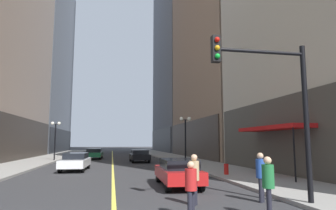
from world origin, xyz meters
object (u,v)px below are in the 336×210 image
object	(u,v)px
car_black	(139,155)
pedestrian_in_blue_hoodie	(261,173)
pedestrian_in_tan_trench	(194,175)
pedestrian_in_red_jacket	(191,185)
street_lamp_right_mid	(185,130)
pedestrian_in_green_parka	(268,182)
car_green	(94,153)
traffic_light_near_right	(277,94)
street_lamp_left_far	(55,132)
car_red	(178,171)
car_white	(76,161)
fire_hydrant_right	(226,170)

from	to	relation	value
car_black	pedestrian_in_blue_hoodie	xyz separation A→B (m)	(2.38, -22.00, 0.31)
pedestrian_in_blue_hoodie	pedestrian_in_tan_trench	bearing A→B (deg)	-178.98
pedestrian_in_red_jacket	street_lamp_right_mid	xyz separation A→B (m)	(4.27, 17.63, 2.34)
pedestrian_in_red_jacket	pedestrian_in_green_parka	xyz separation A→B (m)	(2.16, -0.42, 0.09)
pedestrian_in_green_parka	car_green	bearing A→B (deg)	101.94
pedestrian_in_red_jacket	street_lamp_right_mid	distance (m)	18.29
car_black	pedestrian_in_tan_trench	xyz separation A→B (m)	(-0.13, -22.04, 0.28)
car_black	traffic_light_near_right	xyz separation A→B (m)	(2.52, -23.07, 3.02)
pedestrian_in_red_jacket	pedestrian_in_green_parka	size ratio (longest dim) A/B	0.92
street_lamp_left_far	pedestrian_in_tan_trench	bearing A→B (deg)	-69.99
car_red	car_white	size ratio (longest dim) A/B	0.99
car_white	street_lamp_left_far	distance (m)	12.25
car_red	street_lamp_left_far	xyz separation A→B (m)	(-9.48, 20.70, 2.54)
pedestrian_in_green_parka	car_black	bearing A→B (deg)	93.46
pedestrian_in_green_parka	street_lamp_left_far	world-z (taller)	street_lamp_left_far
pedestrian_in_green_parka	car_red	bearing A→B (deg)	100.76
pedestrian_in_green_parka	fire_hydrant_right	bearing A→B (deg)	74.94
traffic_light_near_right	street_lamp_left_far	distance (m)	28.55
car_white	traffic_light_near_right	size ratio (longest dim) A/B	0.85
pedestrian_in_green_parka	street_lamp_right_mid	world-z (taller)	street_lamp_right_mid
car_black	pedestrian_in_blue_hoodie	world-z (taller)	pedestrian_in_blue_hoodie
car_white	pedestrian_in_red_jacket	xyz separation A→B (m)	(4.91, -15.23, 0.20)
car_white	traffic_light_near_right	distance (m)	16.97
car_red	street_lamp_right_mid	distance (m)	12.40
car_black	street_lamp_left_far	distance (m)	10.01
car_white	car_black	world-z (taller)	same
street_lamp_left_far	car_white	bearing A→B (deg)	-72.46
traffic_light_near_right	pedestrian_in_red_jacket	bearing A→B (deg)	-168.63
car_white	street_lamp_right_mid	xyz separation A→B (m)	(9.19, 2.40, 2.54)
car_white	car_black	xyz separation A→B (m)	(5.62, 8.49, -0.00)
car_black	pedestrian_in_blue_hoodie	size ratio (longest dim) A/B	2.42
car_green	street_lamp_left_far	bearing A→B (deg)	-135.22
street_lamp_left_far	street_lamp_right_mid	xyz separation A→B (m)	(12.80, -9.03, 0.00)
traffic_light_near_right	street_lamp_right_mid	xyz separation A→B (m)	(1.05, 16.98, -0.49)
car_red	car_black	size ratio (longest dim) A/B	1.11
pedestrian_in_blue_hoodie	street_lamp_right_mid	distance (m)	16.11
street_lamp_right_mid	fire_hydrant_right	world-z (taller)	street_lamp_right_mid
car_red	pedestrian_in_blue_hoodie	size ratio (longest dim) A/B	2.68
street_lamp_right_mid	traffic_light_near_right	bearing A→B (deg)	-93.54
car_green	car_white	bearing A→B (deg)	-91.81
car_green	traffic_light_near_right	world-z (taller)	traffic_light_near_right
pedestrian_in_tan_trench	traffic_light_near_right	world-z (taller)	traffic_light_near_right
traffic_light_near_right	pedestrian_in_blue_hoodie	bearing A→B (deg)	97.87
car_green	street_lamp_right_mid	distance (m)	15.93
car_green	street_lamp_left_far	distance (m)	6.31
pedestrian_in_tan_trench	fire_hydrant_right	xyz separation A→B (m)	(4.20, 7.61, -0.60)
pedestrian_in_red_jacket	fire_hydrant_right	xyz separation A→B (m)	(4.77, 9.28, -0.52)
street_lamp_right_mid	fire_hydrant_right	distance (m)	8.84
car_white	pedestrian_in_tan_trench	world-z (taller)	pedestrian_in_tan_trench
street_lamp_left_far	street_lamp_right_mid	world-z (taller)	same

